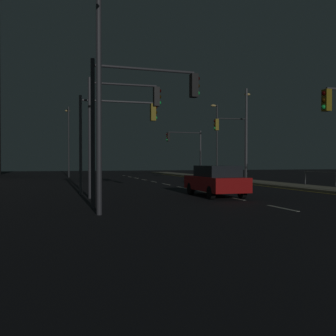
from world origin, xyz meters
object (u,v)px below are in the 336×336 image
(traffic_light_far_right, at_px, (232,136))
(traffic_light_near_right, at_px, (120,115))
(street_lamp_median, at_px, (216,134))
(car, at_px, (216,180))
(street_lamp_mid_block, at_px, (247,127))
(traffic_light_mid_right, at_px, (185,144))
(traffic_light_overhead_east, at_px, (115,125))
(street_lamp_corner, at_px, (68,135))
(street_lamp_far_end, at_px, (99,74))
(traffic_light_mid_left, at_px, (141,105))

(traffic_light_far_right, height_order, traffic_light_near_right, traffic_light_near_right)
(traffic_light_near_right, height_order, street_lamp_median, street_lamp_median)
(car, bearing_deg, traffic_light_near_right, 170.84)
(traffic_light_far_right, distance_m, street_lamp_mid_block, 1.39)
(traffic_light_far_right, distance_m, traffic_light_near_right, 15.32)
(car, xyz_separation_m, traffic_light_far_right, (6.43, 11.27, 3.13))
(traffic_light_far_right, bearing_deg, traffic_light_mid_right, 94.22)
(car, relative_size, street_lamp_median, 0.59)
(car, bearing_deg, traffic_light_far_right, 60.31)
(traffic_light_overhead_east, relative_size, street_lamp_corner, 0.65)
(traffic_light_near_right, height_order, street_lamp_mid_block, street_lamp_mid_block)
(street_lamp_far_end, bearing_deg, traffic_light_mid_left, 51.15)
(traffic_light_near_right, relative_size, street_lamp_corner, 0.71)
(traffic_light_mid_left, height_order, street_lamp_mid_block, street_lamp_mid_block)
(traffic_light_mid_left, xyz_separation_m, traffic_light_mid_right, (10.20, 24.33, -0.26))
(car, relative_size, traffic_light_far_right, 0.80)
(street_lamp_far_end, bearing_deg, traffic_light_far_right, 52.43)
(traffic_light_mid_right, bearing_deg, street_lamp_mid_block, -81.23)
(traffic_light_mid_right, relative_size, traffic_light_near_right, 0.88)
(traffic_light_mid_right, height_order, street_lamp_median, street_lamp_median)
(car, distance_m, traffic_light_mid_left, 6.31)
(car, relative_size, street_lamp_mid_block, 0.58)
(traffic_light_overhead_east, height_order, traffic_light_near_right, traffic_light_near_right)
(car, bearing_deg, street_lamp_far_end, -139.90)
(street_lamp_corner, distance_m, street_lamp_mid_block, 21.89)
(traffic_light_mid_right, distance_m, traffic_light_near_right, 23.01)
(street_lamp_corner, bearing_deg, street_lamp_far_end, -89.76)
(traffic_light_mid_right, bearing_deg, traffic_light_far_right, -85.78)
(traffic_light_mid_right, xyz_separation_m, street_lamp_far_end, (-12.07, -26.65, 0.80))
(traffic_light_mid_left, relative_size, street_lamp_corner, 0.70)
(traffic_light_near_right, distance_m, street_lamp_far_end, 6.37)
(traffic_light_mid_left, height_order, street_lamp_corner, street_lamp_corner)
(traffic_light_near_right, bearing_deg, car, -9.16)
(traffic_light_mid_left, distance_m, traffic_light_mid_right, 26.39)
(car, height_order, traffic_light_near_right, traffic_light_near_right)
(car, relative_size, traffic_light_mid_right, 0.87)
(car, xyz_separation_m, street_lamp_corner, (-6.52, 27.45, 4.02))
(traffic_light_far_right, distance_m, street_lamp_far_end, 21.01)
(traffic_light_far_right, height_order, traffic_light_overhead_east, traffic_light_far_right)
(car, xyz_separation_m, traffic_light_near_right, (-4.71, 0.76, 3.23))
(car, distance_m, traffic_light_mid_right, 22.22)
(traffic_light_overhead_east, bearing_deg, street_lamp_median, 50.05)
(street_lamp_median, bearing_deg, traffic_light_near_right, -126.24)
(traffic_light_mid_right, relative_size, street_lamp_corner, 0.63)
(traffic_light_near_right, bearing_deg, traffic_light_mid_right, 63.12)
(car, bearing_deg, traffic_light_overhead_east, 147.02)
(traffic_light_mid_right, distance_m, street_lamp_far_end, 29.26)
(traffic_light_near_right, bearing_deg, street_lamp_median, 53.76)
(street_lamp_median, bearing_deg, street_lamp_corner, 146.62)
(traffic_light_mid_right, height_order, street_lamp_far_end, street_lamp_far_end)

